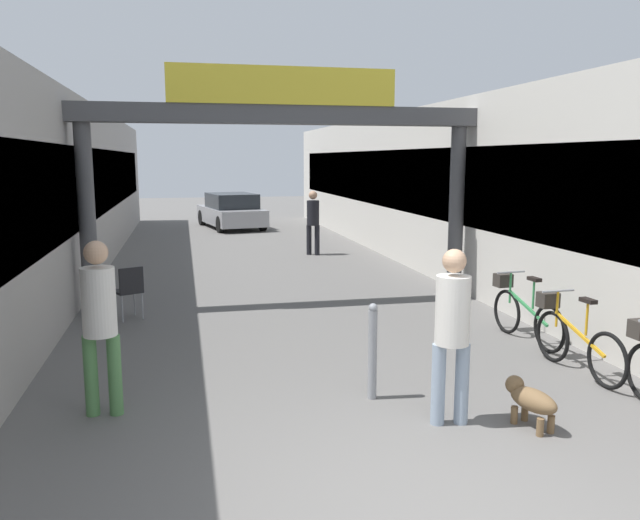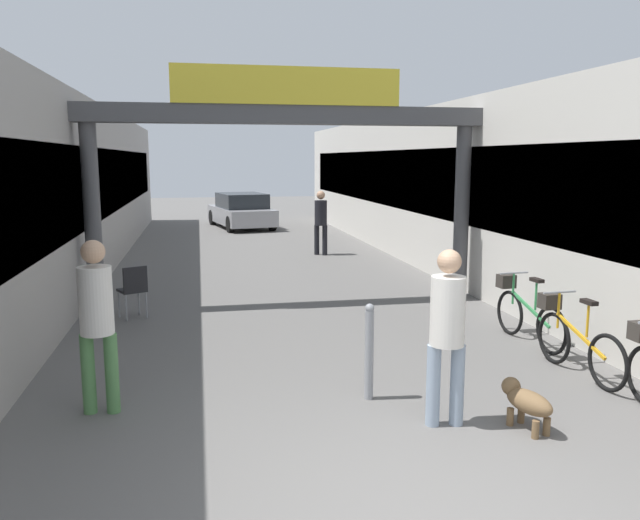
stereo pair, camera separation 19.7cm
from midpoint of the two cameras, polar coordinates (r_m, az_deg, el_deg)
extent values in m
cube|color=#9E9993|center=(15.26, -25.52, 5.62)|extent=(3.00, 26.00, 3.82)
cube|color=black|center=(14.99, -20.02, 6.65)|extent=(0.04, 23.40, 1.53)
cube|color=beige|center=(16.33, 12.17, 6.49)|extent=(3.00, 26.00, 3.82)
cube|color=black|center=(15.77, 7.25, 7.23)|extent=(0.04, 23.40, 1.53)
cylinder|color=#4C4C4F|center=(11.28, -20.99, 3.46)|extent=(0.28, 0.28, 3.23)
cylinder|color=#4C4C4F|center=(12.22, 11.90, 4.28)|extent=(0.28, 0.28, 3.23)
cube|color=#4C4C4F|center=(11.25, -3.98, 13.10)|extent=(7.40, 0.44, 0.32)
cube|color=yellow|center=(11.10, -3.85, 15.64)|extent=(3.96, 0.10, 0.64)
cylinder|color=#8C9EB2|center=(6.41, 9.88, -11.14)|extent=(0.16, 0.16, 0.83)
cylinder|color=#8C9EB2|center=(6.47, 11.98, -11.01)|extent=(0.16, 0.16, 0.83)
cylinder|color=silver|center=(6.22, 11.15, -4.53)|extent=(0.38, 0.38, 0.68)
sphere|color=tan|center=(6.12, 11.29, -0.08)|extent=(0.26, 0.26, 0.23)
cylinder|color=#4C7F47|center=(6.91, -19.03, -9.90)|extent=(0.16, 0.16, 0.85)
cylinder|color=#4C7F47|center=(6.97, -20.98, -9.85)|extent=(0.16, 0.16, 0.85)
cylinder|color=silver|center=(6.73, -20.38, -3.59)|extent=(0.38, 0.38, 0.70)
sphere|color=tan|center=(6.64, -20.62, 0.64)|extent=(0.27, 0.27, 0.24)
cylinder|color=black|center=(17.26, -1.34, 1.85)|extent=(0.19, 0.19, 0.82)
cylinder|color=black|center=(17.18, -0.60, 1.81)|extent=(0.19, 0.19, 0.82)
cylinder|color=black|center=(17.14, -0.98, 4.33)|extent=(0.47, 0.47, 0.68)
sphere|color=tan|center=(17.10, -0.98, 5.95)|extent=(0.32, 0.32, 0.23)
ellipsoid|color=brown|center=(6.58, 18.10, -12.09)|extent=(0.39, 0.60, 0.22)
sphere|color=brown|center=(6.71, 16.57, -10.87)|extent=(0.23, 0.23, 0.19)
sphere|color=white|center=(6.69, 17.04, -11.78)|extent=(0.17, 0.17, 0.13)
cylinder|color=brown|center=(6.71, 16.51, -13.43)|extent=(0.09, 0.09, 0.18)
cylinder|color=brown|center=(6.81, 17.41, -13.13)|extent=(0.09, 0.09, 0.18)
cylinder|color=brown|center=(6.50, 18.64, -14.30)|extent=(0.09, 0.09, 0.18)
cylinder|color=brown|center=(6.60, 19.54, -13.97)|extent=(0.09, 0.09, 0.18)
torus|color=black|center=(8.72, 19.88, -6.59)|extent=(0.08, 0.67, 0.67)
torus|color=black|center=(7.95, 24.13, -8.38)|extent=(0.08, 0.67, 0.67)
cube|color=gold|center=(8.28, 21.98, -6.25)|extent=(0.09, 0.94, 0.34)
cylinder|color=gold|center=(8.14, 22.58, -4.96)|extent=(0.03, 0.03, 0.42)
cube|color=black|center=(8.09, 22.68, -3.45)|extent=(0.11, 0.22, 0.05)
cylinder|color=gold|center=(8.58, 20.24, -4.24)|extent=(0.03, 0.03, 0.46)
cylinder|color=gray|center=(8.53, 20.33, -2.68)|extent=(0.46, 0.05, 0.03)
cube|color=#332D28|center=(8.73, 19.51, -3.45)|extent=(0.25, 0.21, 0.20)
torus|color=black|center=(9.90, 16.17, -4.55)|extent=(0.10, 0.67, 0.67)
torus|color=black|center=(9.09, 19.64, -5.95)|extent=(0.10, 0.67, 0.67)
cube|color=#338C4C|center=(9.45, 17.88, -4.16)|extent=(0.11, 0.94, 0.34)
cylinder|color=#338C4C|center=(9.30, 18.37, -3.00)|extent=(0.03, 0.03, 0.42)
cube|color=black|center=(9.26, 18.43, -1.67)|extent=(0.12, 0.23, 0.05)
cylinder|color=#338C4C|center=(9.77, 16.45, -2.46)|extent=(0.03, 0.03, 0.46)
cylinder|color=gray|center=(9.72, 16.52, -1.08)|extent=(0.46, 0.06, 0.03)
cube|color=#332D28|center=(9.92, 15.85, -1.79)|extent=(0.25, 0.22, 0.20)
cylinder|color=gray|center=(6.95, 4.00, -8.65)|extent=(0.10, 0.10, 1.00)
sphere|color=gray|center=(6.80, 4.05, -4.38)|extent=(0.10, 0.10, 0.10)
cylinder|color=gray|center=(10.96, -18.75, -3.94)|extent=(0.04, 0.04, 0.45)
cylinder|color=gray|center=(11.08, -17.10, -3.73)|extent=(0.04, 0.04, 0.45)
cylinder|color=gray|center=(10.65, -18.13, -4.29)|extent=(0.04, 0.04, 0.45)
cylinder|color=gray|center=(10.77, -16.44, -4.06)|extent=(0.04, 0.04, 0.45)
cube|color=black|center=(10.81, -17.67, -2.74)|extent=(0.53, 0.53, 0.04)
cube|color=black|center=(10.60, -17.38, -1.74)|extent=(0.38, 0.21, 0.40)
cube|color=#99999E|center=(24.30, -8.37, 4.06)|extent=(2.49, 4.26, 0.60)
cube|color=#1E2328|center=(24.11, -8.31, 5.39)|extent=(1.97, 2.46, 0.55)
cylinder|color=black|center=(25.53, -10.95, 3.83)|extent=(0.31, 0.63, 0.60)
cylinder|color=black|center=(25.92, -7.51, 4.00)|extent=(0.31, 0.63, 0.60)
cylinder|color=black|center=(22.72, -9.34, 3.23)|extent=(0.31, 0.63, 0.60)
cylinder|color=black|center=(23.16, -5.52, 3.42)|extent=(0.31, 0.63, 0.60)
camera|label=1|loc=(0.10, -90.68, -0.11)|focal=35.00mm
camera|label=2|loc=(0.10, 89.32, 0.11)|focal=35.00mm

